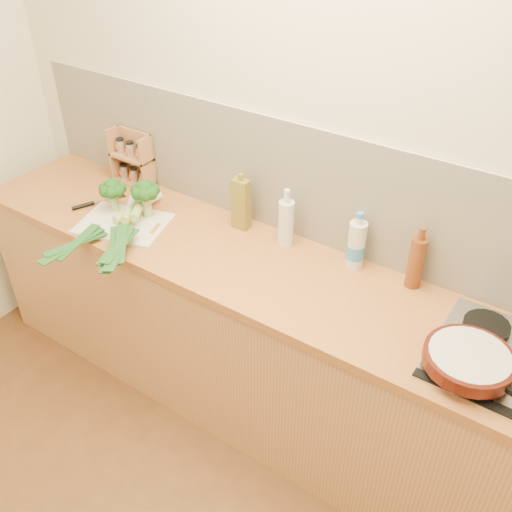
{
  "coord_description": "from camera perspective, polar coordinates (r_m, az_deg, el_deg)",
  "views": [
    {
      "loc": [
        1.05,
        -0.45,
        2.36
      ],
      "look_at": [
        -0.01,
        1.1,
        1.02
      ],
      "focal_mm": 40.0,
      "sensor_mm": 36.0,
      "label": 1
    }
  ],
  "objects": [
    {
      "name": "spice_rack",
      "position": [
        3.1,
        -12.11,
        9.28
      ],
      "size": [
        0.24,
        0.1,
        0.29
      ],
      "color": "#A06844",
      "rests_on": "counter"
    },
    {
      "name": "chefs_knife",
      "position": [
        2.99,
        -16.29,
        4.99
      ],
      "size": [
        0.14,
        0.26,
        0.02
      ],
      "rotation": [
        0.0,
        0.0,
        -0.42
      ],
      "color": "silver",
      "rests_on": "counter"
    },
    {
      "name": "leek_mid",
      "position": [
        2.7,
        -13.1,
        3.14
      ],
      "size": [
        0.38,
        0.54,
        0.04
      ],
      "rotation": [
        0.0,
        0.0,
        0.58
      ],
      "color": "white",
      "rests_on": "chopping_board"
    },
    {
      "name": "leek_front",
      "position": [
        2.78,
        -13.63,
        3.65
      ],
      "size": [
        0.1,
        0.73,
        0.04
      ],
      "rotation": [
        0.0,
        0.0,
        -0.01
      ],
      "color": "white",
      "rests_on": "chopping_board"
    },
    {
      "name": "room_shell",
      "position": [
        2.5,
        5.27,
        7.03
      ],
      "size": [
        3.5,
        3.5,
        3.5
      ],
      "color": "beige",
      "rests_on": "ground"
    },
    {
      "name": "amber_bottle",
      "position": [
        2.36,
        15.73,
        -0.56
      ],
      "size": [
        0.06,
        0.06,
        0.28
      ],
      "color": "brown",
      "rests_on": "counter"
    },
    {
      "name": "chopping_board",
      "position": [
        2.79,
        -13.09,
        3.17
      ],
      "size": [
        0.48,
        0.41,
        0.01
      ],
      "primitive_type": "cube",
      "rotation": [
        0.0,
        0.0,
        0.29
      ],
      "color": "beige",
      "rests_on": "counter"
    },
    {
      "name": "oil_tin",
      "position": [
        2.64,
        -1.51,
        5.25
      ],
      "size": [
        0.08,
        0.05,
        0.28
      ],
      "color": "olive",
      "rests_on": "counter"
    },
    {
      "name": "broccoli_right",
      "position": [
        2.76,
        -11.04,
        6.33
      ],
      "size": [
        0.14,
        0.14,
        0.19
      ],
      "color": "#99AC64",
      "rests_on": "chopping_board"
    },
    {
      "name": "broccoli_left",
      "position": [
        2.84,
        -14.16,
        6.49
      ],
      "size": [
        0.13,
        0.13,
        0.17
      ],
      "color": "#99AC64",
      "rests_on": "chopping_board"
    },
    {
      "name": "water_bottle",
      "position": [
        2.43,
        9.99,
        1.01
      ],
      "size": [
        0.08,
        0.08,
        0.24
      ],
      "color": "silver",
      "rests_on": "counter"
    },
    {
      "name": "glass_bottle",
      "position": [
        2.53,
        3.01,
        3.39
      ],
      "size": [
        0.07,
        0.07,
        0.28
      ],
      "color": "silver",
      "rests_on": "counter"
    },
    {
      "name": "counter",
      "position": [
        2.73,
        1.37,
        -8.83
      ],
      "size": [
        3.2,
        0.62,
        0.9
      ],
      "color": "tan",
      "rests_on": "ground"
    },
    {
      "name": "leek_back",
      "position": [
        2.69,
        -12.21,
        3.61
      ],
      "size": [
        0.37,
        0.6,
        0.04
      ],
      "rotation": [
        0.0,
        0.0,
        0.52
      ],
      "color": "white",
      "rests_on": "chopping_board"
    },
    {
      "name": "skillet",
      "position": [
        2.07,
        20.58,
        -9.69
      ],
      "size": [
        0.43,
        0.3,
        0.05
      ],
      "rotation": [
        0.0,
        0.0,
        -0.37
      ],
      "color": "#44130B",
      "rests_on": "gas_hob"
    }
  ]
}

